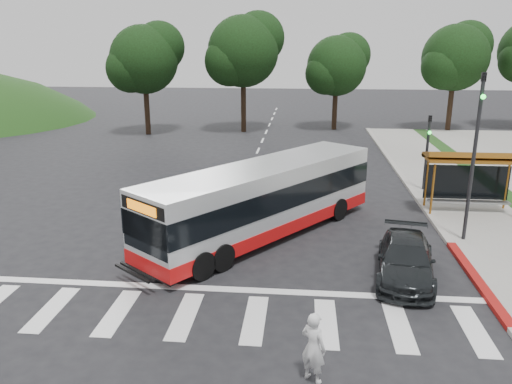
# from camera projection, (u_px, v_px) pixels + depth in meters

# --- Properties ---
(ground) EXTENTS (140.00, 140.00, 0.00)m
(ground) POSITION_uv_depth(u_px,v_px,m) (215.00, 248.00, 19.03)
(ground) COLOR black
(ground) RESTS_ON ground
(sidewalk_east) EXTENTS (4.00, 40.00, 0.12)m
(sidewalk_east) POSITION_uv_depth(u_px,v_px,m) (453.00, 194.00, 25.65)
(sidewalk_east) COLOR gray
(sidewalk_east) RESTS_ON ground
(curb_east) EXTENTS (0.30, 40.00, 0.15)m
(curb_east) POSITION_uv_depth(u_px,v_px,m) (413.00, 192.00, 25.83)
(curb_east) COLOR #9E9991
(curb_east) RESTS_ON ground
(curb_east_red) EXTENTS (0.32, 6.00, 0.15)m
(curb_east_red) POSITION_uv_depth(u_px,v_px,m) (477.00, 280.00, 16.29)
(curb_east_red) COLOR maroon
(curb_east_red) RESTS_ON ground
(crosswalk_ladder) EXTENTS (18.00, 2.60, 0.01)m
(crosswalk_ladder) POSITION_uv_depth(u_px,v_px,m) (185.00, 316.00, 14.26)
(crosswalk_ladder) COLOR silver
(crosswalk_ladder) RESTS_ON ground
(bus_shelter) EXTENTS (4.20, 1.60, 2.86)m
(bus_shelter) POSITION_uv_depth(u_px,v_px,m) (473.00, 163.00, 22.25)
(bus_shelter) COLOR #925718
(bus_shelter) RESTS_ON sidewalk_east
(traffic_signal_ne_tall) EXTENTS (0.18, 0.37, 6.50)m
(traffic_signal_ne_tall) POSITION_uv_depth(u_px,v_px,m) (475.00, 145.00, 18.48)
(traffic_signal_ne_tall) COLOR black
(traffic_signal_ne_tall) RESTS_ON ground
(traffic_signal_ne_short) EXTENTS (0.18, 0.37, 4.00)m
(traffic_signal_ne_short) POSITION_uv_depth(u_px,v_px,m) (428.00, 145.00, 25.55)
(traffic_signal_ne_short) COLOR black
(traffic_signal_ne_short) RESTS_ON ground
(tree_ne_a) EXTENTS (6.16, 5.74, 9.30)m
(tree_ne_a) POSITION_uv_depth(u_px,v_px,m) (456.00, 57.00, 42.52)
(tree_ne_a) COLOR black
(tree_ne_a) RESTS_ON parking_lot
(tree_north_a) EXTENTS (6.60, 6.15, 10.17)m
(tree_north_a) POSITION_uv_depth(u_px,v_px,m) (244.00, 50.00, 42.09)
(tree_north_a) COLOR black
(tree_north_a) RESTS_ON ground
(tree_north_b) EXTENTS (5.72, 5.33, 8.43)m
(tree_north_b) POSITION_uv_depth(u_px,v_px,m) (337.00, 65.00, 43.63)
(tree_north_b) COLOR black
(tree_north_b) RESTS_ON ground
(tree_north_c) EXTENTS (6.16, 5.74, 9.30)m
(tree_north_c) POSITION_uv_depth(u_px,v_px,m) (145.00, 58.00, 41.08)
(tree_north_c) COLOR black
(tree_north_c) RESTS_ON ground
(transit_bus) EXTENTS (8.85, 10.49, 2.93)m
(transit_bus) POSITION_uv_depth(u_px,v_px,m) (264.00, 201.00, 19.83)
(transit_bus) COLOR silver
(transit_bus) RESTS_ON ground
(pedestrian) EXTENTS (0.76, 0.71, 1.74)m
(pedestrian) POSITION_uv_depth(u_px,v_px,m) (313.00, 347.00, 11.31)
(pedestrian) COLOR silver
(pedestrian) RESTS_ON ground
(dark_sedan) EXTENTS (2.51, 4.65, 1.28)m
(dark_sedan) POSITION_uv_depth(u_px,v_px,m) (406.00, 260.00, 16.44)
(dark_sedan) COLOR black
(dark_sedan) RESTS_ON ground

